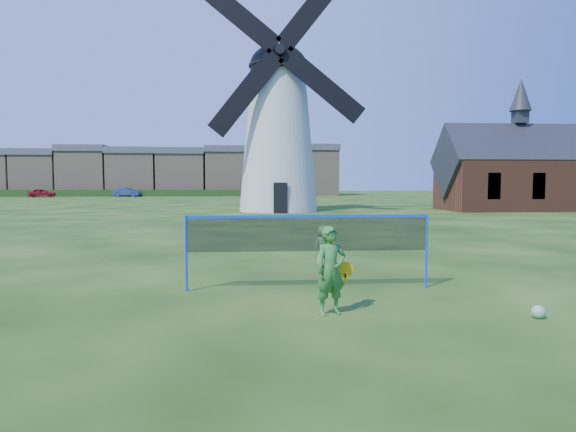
# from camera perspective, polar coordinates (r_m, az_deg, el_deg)

# --- Properties ---
(ground) EXTENTS (220.00, 220.00, 0.00)m
(ground) POSITION_cam_1_polar(r_m,az_deg,el_deg) (10.25, -0.93, -8.59)
(ground) COLOR black
(ground) RESTS_ON ground
(windmill) EXTENTS (12.30, 5.94, 17.62)m
(windmill) POSITION_cam_1_polar(r_m,az_deg,el_deg) (37.74, -1.13, 10.11)
(windmill) COLOR silver
(windmill) RESTS_ON ground
(chapel) EXTENTS (12.09, 5.86, 10.23)m
(chapel) POSITION_cam_1_polar(r_m,az_deg,el_deg) (42.74, 25.12, 4.48)
(chapel) COLOR brown
(chapel) RESTS_ON ground
(badminton_net) EXTENTS (5.05, 0.05, 1.55)m
(badminton_net) POSITION_cam_1_polar(r_m,az_deg,el_deg) (10.17, 2.37, -2.19)
(badminton_net) COLOR blue
(badminton_net) RESTS_ON ground
(player_girl) EXTENTS (0.74, 0.52, 1.49)m
(player_girl) POSITION_cam_1_polar(r_m,az_deg,el_deg) (8.34, 4.99, -6.31)
(player_girl) COLOR #357C31
(player_girl) RESTS_ON ground
(player_boy) EXTENTS (0.67, 0.52, 1.10)m
(player_boy) POSITION_cam_1_polar(r_m,az_deg,el_deg) (12.82, 4.14, -3.56)
(player_boy) COLOR #5CA34F
(player_boy) RESTS_ON ground
(play_ball) EXTENTS (0.22, 0.22, 0.22)m
(play_ball) POSITION_cam_1_polar(r_m,az_deg,el_deg) (9.16, 27.01, -9.86)
(play_ball) COLOR green
(play_ball) RESTS_ON ground
(terraced_houses) EXTENTS (65.41, 8.40, 8.35)m
(terraced_houses) POSITION_cam_1_polar(r_m,az_deg,el_deg) (84.03, -16.63, 5.00)
(terraced_houses) COLOR tan
(terraced_houses) RESTS_ON ground
(hedge) EXTENTS (62.00, 0.80, 1.00)m
(hedge) POSITION_cam_1_polar(r_m,az_deg,el_deg) (78.99, -19.77, 2.51)
(hedge) COLOR #193814
(hedge) RESTS_ON ground
(car_left) EXTENTS (3.95, 2.71, 1.25)m
(car_left) POSITION_cam_1_polar(r_m,az_deg,el_deg) (78.08, -26.63, 2.39)
(car_left) COLOR maroon
(car_left) RESTS_ON ground
(car_right) EXTENTS (4.14, 1.88, 1.32)m
(car_right) POSITION_cam_1_polar(r_m,az_deg,el_deg) (77.74, -18.14, 2.64)
(car_right) COLOR navy
(car_right) RESTS_ON ground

